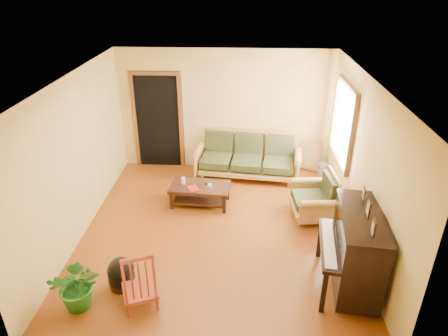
# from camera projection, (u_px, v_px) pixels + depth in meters

# --- Properties ---
(floor) EXTENTS (5.00, 5.00, 0.00)m
(floor) POSITION_uv_depth(u_px,v_px,m) (218.00, 230.00, 6.83)
(floor) COLOR #5A290B
(floor) RESTS_ON ground
(doorway) EXTENTS (1.08, 0.16, 2.05)m
(doorway) POSITION_uv_depth(u_px,v_px,m) (158.00, 122.00, 8.64)
(doorway) COLOR black
(doorway) RESTS_ON floor
(window) EXTENTS (0.12, 1.36, 1.46)m
(window) POSITION_uv_depth(u_px,v_px,m) (344.00, 124.00, 7.21)
(window) COLOR white
(window) RESTS_ON right_wall
(sofa) EXTENTS (2.27, 1.15, 0.93)m
(sofa) POSITION_uv_depth(u_px,v_px,m) (247.00, 157.00, 8.38)
(sofa) COLOR #AA823E
(sofa) RESTS_ON floor
(coffee_table) EXTENTS (1.15, 0.70, 0.40)m
(coffee_table) POSITION_uv_depth(u_px,v_px,m) (200.00, 195.00, 7.50)
(coffee_table) COLOR black
(coffee_table) RESTS_ON floor
(armchair) EXTENTS (0.87, 0.91, 0.84)m
(armchair) POSITION_uv_depth(u_px,v_px,m) (313.00, 196.00, 7.04)
(armchair) COLOR #AA823E
(armchair) RESTS_ON floor
(piano) EXTENTS (0.94, 1.41, 1.17)m
(piano) POSITION_uv_depth(u_px,v_px,m) (357.00, 252.00, 5.40)
(piano) COLOR black
(piano) RESTS_ON floor
(footstool) EXTENTS (0.46, 0.46, 0.35)m
(footstool) POSITION_uv_depth(u_px,v_px,m) (122.00, 276.00, 5.56)
(footstool) COLOR black
(footstool) RESTS_ON floor
(red_chair) EXTENTS (0.57, 0.60, 0.92)m
(red_chair) POSITION_uv_depth(u_px,v_px,m) (138.00, 277.00, 5.14)
(red_chair) COLOR maroon
(red_chair) RESTS_ON floor
(leaning_frame) EXTENTS (0.51, 0.28, 0.67)m
(leaning_frame) POSITION_uv_depth(u_px,v_px,m) (309.00, 156.00, 8.73)
(leaning_frame) COLOR #B57E3C
(leaning_frame) RESTS_ON floor
(ceramic_crock) EXTENTS (0.25, 0.25, 0.26)m
(ceramic_crock) POSITION_uv_depth(u_px,v_px,m) (323.00, 169.00, 8.61)
(ceramic_crock) COLOR #314B93
(ceramic_crock) RESTS_ON floor
(potted_plant) EXTENTS (0.72, 0.65, 0.72)m
(potted_plant) POSITION_uv_depth(u_px,v_px,m) (78.00, 285.00, 5.15)
(potted_plant) COLOR #1E611B
(potted_plant) RESTS_ON floor
(book) EXTENTS (0.26, 0.28, 0.02)m
(book) POSITION_uv_depth(u_px,v_px,m) (189.00, 190.00, 7.25)
(book) COLOR #9F1515
(book) RESTS_ON coffee_table
(candle) EXTENTS (0.08, 0.08, 0.13)m
(candle) POSITION_uv_depth(u_px,v_px,m) (183.00, 181.00, 7.45)
(candle) COLOR white
(candle) RESTS_ON coffee_table
(glass_jar) EXTENTS (0.11, 0.11, 0.06)m
(glass_jar) POSITION_uv_depth(u_px,v_px,m) (210.00, 186.00, 7.35)
(glass_jar) COLOR silver
(glass_jar) RESTS_ON coffee_table
(remote) EXTENTS (0.17, 0.06, 0.02)m
(remote) POSITION_uv_depth(u_px,v_px,m) (209.00, 184.00, 7.45)
(remote) COLOR black
(remote) RESTS_ON coffee_table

